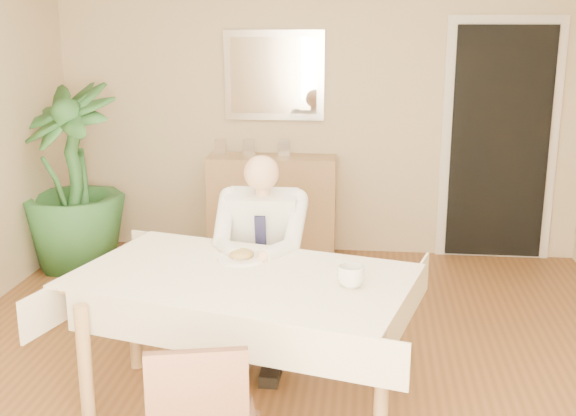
# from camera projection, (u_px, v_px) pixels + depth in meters

# --- Properties ---
(room) EXTENTS (5.00, 5.02, 2.60)m
(room) POSITION_uv_depth(u_px,v_px,m) (280.00, 161.00, 3.80)
(room) COLOR brown
(room) RESTS_ON ground
(window) EXTENTS (1.34, 0.04, 1.44)m
(window) POSITION_uv_depth(u_px,v_px,m) (121.00, 331.00, 1.39)
(window) COLOR silver
(window) RESTS_ON room
(doorway) EXTENTS (0.96, 0.07, 2.10)m
(doorway) POSITION_uv_depth(u_px,v_px,m) (499.00, 144.00, 6.07)
(doorway) COLOR silver
(doorway) RESTS_ON ground
(mirror) EXTENTS (0.86, 0.04, 0.76)m
(mirror) POSITION_uv_depth(u_px,v_px,m) (274.00, 75.00, 6.14)
(mirror) COLOR silver
(mirror) RESTS_ON room
(dining_table) EXTENTS (1.97, 1.44, 0.75)m
(dining_table) POSITION_uv_depth(u_px,v_px,m) (243.00, 290.00, 3.73)
(dining_table) COLOR #9C7F55
(dining_table) RESTS_ON ground
(chair_far) EXTENTS (0.40, 0.40, 0.82)m
(chair_far) POSITION_uv_depth(u_px,v_px,m) (267.00, 271.00, 4.62)
(chair_far) COLOR #3C251A
(chair_far) RESTS_ON ground
(seated_man) EXTENTS (0.48, 0.72, 1.24)m
(seated_man) POSITION_uv_depth(u_px,v_px,m) (260.00, 250.00, 4.29)
(seated_man) COLOR silver
(seated_man) RESTS_ON ground
(plate) EXTENTS (0.26, 0.26, 0.02)m
(plate) POSITION_uv_depth(u_px,v_px,m) (241.00, 258.00, 3.93)
(plate) COLOR white
(plate) RESTS_ON dining_table
(food) EXTENTS (0.14, 0.14, 0.06)m
(food) POSITION_uv_depth(u_px,v_px,m) (241.00, 254.00, 3.93)
(food) COLOR brown
(food) RESTS_ON dining_table
(knife) EXTENTS (0.01, 0.13, 0.01)m
(knife) POSITION_uv_depth(u_px,v_px,m) (247.00, 259.00, 3.87)
(knife) COLOR silver
(knife) RESTS_ON dining_table
(fork) EXTENTS (0.01, 0.13, 0.01)m
(fork) POSITION_uv_depth(u_px,v_px,m) (232.00, 258.00, 3.87)
(fork) COLOR silver
(fork) RESTS_ON dining_table
(coffee_mug) EXTENTS (0.18, 0.18, 0.11)m
(coffee_mug) POSITION_uv_depth(u_px,v_px,m) (351.00, 276.00, 3.52)
(coffee_mug) COLOR white
(coffee_mug) RESTS_ON dining_table
(sideboard) EXTENTS (1.11, 0.41, 0.88)m
(sideboard) POSITION_uv_depth(u_px,v_px,m) (272.00, 206.00, 6.29)
(sideboard) COLOR #9C7F55
(sideboard) RESTS_ON ground
(photo_frame_left) EXTENTS (0.10, 0.02, 0.14)m
(photo_frame_left) POSITION_uv_depth(u_px,v_px,m) (220.00, 146.00, 6.24)
(photo_frame_left) COLOR silver
(photo_frame_left) RESTS_ON sideboard
(photo_frame_center) EXTENTS (0.10, 0.02, 0.14)m
(photo_frame_center) POSITION_uv_depth(u_px,v_px,m) (249.00, 147.00, 6.21)
(photo_frame_center) COLOR silver
(photo_frame_center) RESTS_ON sideboard
(photo_frame_right) EXTENTS (0.10, 0.02, 0.14)m
(photo_frame_right) POSITION_uv_depth(u_px,v_px,m) (284.00, 148.00, 6.19)
(photo_frame_right) COLOR silver
(photo_frame_right) RESTS_ON sideboard
(potted_palm) EXTENTS (1.13, 1.13, 1.52)m
(potted_palm) POSITION_uv_depth(u_px,v_px,m) (71.00, 178.00, 5.88)
(potted_palm) COLOR #255526
(potted_palm) RESTS_ON ground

